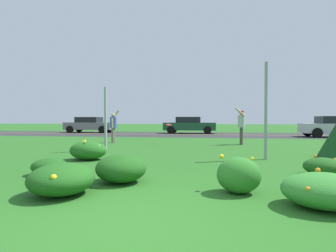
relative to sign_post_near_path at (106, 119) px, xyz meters
The scene contains 18 objects.
ground_plane 4.14m from the sign_post_near_path, 40.98° to the left, with size 120.00×120.00×0.00m, color #26601E.
highway_strip 12.47m from the sign_post_near_path, 76.11° to the left, with size 120.00×7.79×0.01m, color #2D2D30.
highway_center_stripe 12.47m from the sign_post_near_path, 76.11° to the left, with size 120.00×0.16×0.00m, color yellow.
daylily_clump_front_left 6.12m from the sign_post_near_path, 74.66° to the right, with size 1.04×1.10×0.51m.
daylily_clump_near_camera 7.41m from the sign_post_near_path, 28.88° to the right, with size 0.83×0.76×0.44m.
daylily_clump_mid_right 4.56m from the sign_post_near_path, 83.84° to the right, with size 0.79×0.70×0.37m.
daylily_clump_mid_left 2.40m from the sign_post_near_path, 81.57° to the right, with size 1.12×0.92×0.60m.
daylily_clump_mid_center 6.97m from the sign_post_near_path, 49.91° to the right, with size 0.72×0.63×0.62m.
daylily_clump_front_center 5.45m from the sign_post_near_path, 64.92° to the right, with size 0.98×0.97×0.54m.
daylily_clump_front_right 8.13m from the sign_post_near_path, 46.63° to the right, with size 1.15×0.98×0.52m.
sign_post_near_path is the anchor object (origin of this frame).
sign_post_by_roadside 5.80m from the sign_post_near_path, 12.94° to the right, with size 0.07×0.10×2.97m.
person_thrower_blue_shirt 3.83m from the sign_post_near_path, 106.07° to the left, with size 0.45×0.48×1.74m.
person_catcher_red_cap_gray_shirt 6.57m from the sign_post_near_path, 33.65° to the left, with size 0.49×0.49×1.80m.
frisbee_red 4.08m from the sign_post_near_path, 62.02° to the left, with size 0.26×0.25×0.13m.
car_gray_leftmost 15.53m from the sign_post_near_path, 117.25° to the left, with size 4.50×2.00×1.45m.
car_dark_green_center_left 13.98m from the sign_post_near_path, 81.06° to the left, with size 4.50×2.00×1.45m.
car_silver_center_right 16.24m from the sign_post_near_path, 39.37° to the left, with size 4.50×2.00×1.45m.
Camera 1 is at (1.00, -2.98, 1.22)m, focal length 28.82 mm.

